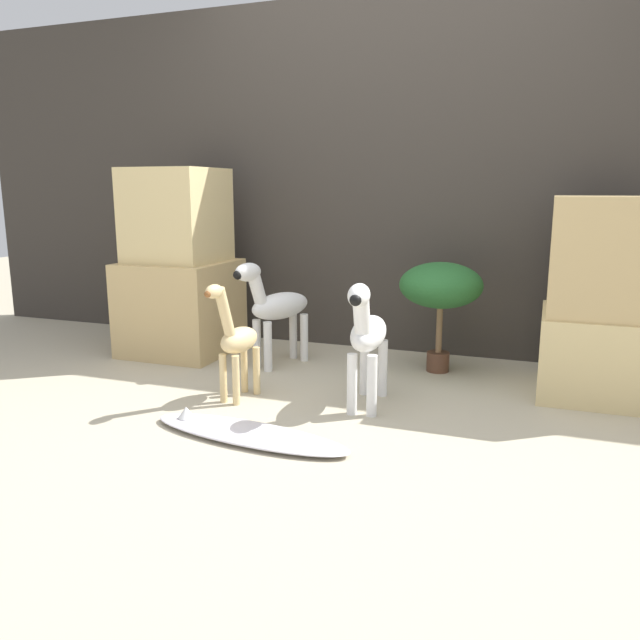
{
  "coord_description": "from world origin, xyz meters",
  "views": [
    {
      "loc": [
        0.94,
        -2.53,
        1.04
      ],
      "look_at": [
        -0.18,
        0.54,
        0.35
      ],
      "focal_mm": 35.0,
      "sensor_mm": 36.0,
      "label": 1
    }
  ],
  "objects_px": {
    "zebra_left": "(275,307)",
    "giraffe_figurine": "(236,341)",
    "potted_palm_front": "(441,288)",
    "surfboard": "(247,433)",
    "zebra_right": "(367,335)"
  },
  "relations": [
    {
      "from": "zebra_left",
      "to": "giraffe_figurine",
      "type": "relative_size",
      "value": 1.05
    },
    {
      "from": "potted_palm_front",
      "to": "giraffe_figurine",
      "type": "bearing_deg",
      "value": -135.42
    },
    {
      "from": "zebra_left",
      "to": "surfboard",
      "type": "height_order",
      "value": "zebra_left"
    },
    {
      "from": "giraffe_figurine",
      "to": "potted_palm_front",
      "type": "bearing_deg",
      "value": 44.58
    },
    {
      "from": "zebra_right",
      "to": "zebra_left",
      "type": "distance_m",
      "value": 0.87
    },
    {
      "from": "zebra_left",
      "to": "giraffe_figurine",
      "type": "xyz_separation_m",
      "value": [
        0.07,
        -0.63,
        -0.06
      ]
    },
    {
      "from": "zebra_right",
      "to": "surfboard",
      "type": "bearing_deg",
      "value": -124.74
    },
    {
      "from": "potted_palm_front",
      "to": "surfboard",
      "type": "distance_m",
      "value": 1.48
    },
    {
      "from": "potted_palm_front",
      "to": "surfboard",
      "type": "xyz_separation_m",
      "value": [
        -0.59,
        -1.27,
        -0.47
      ]
    },
    {
      "from": "zebra_left",
      "to": "surfboard",
      "type": "bearing_deg",
      "value": -72.43
    },
    {
      "from": "surfboard",
      "to": "zebra_left",
      "type": "bearing_deg",
      "value": 107.57
    },
    {
      "from": "giraffe_figurine",
      "to": "zebra_right",
      "type": "bearing_deg",
      "value": 9.89
    },
    {
      "from": "zebra_right",
      "to": "zebra_left",
      "type": "bearing_deg",
      "value": 143.89
    },
    {
      "from": "surfboard",
      "to": "potted_palm_front",
      "type": "bearing_deg",
      "value": 64.96
    },
    {
      "from": "surfboard",
      "to": "zebra_right",
      "type": "bearing_deg",
      "value": 55.26
    }
  ]
}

